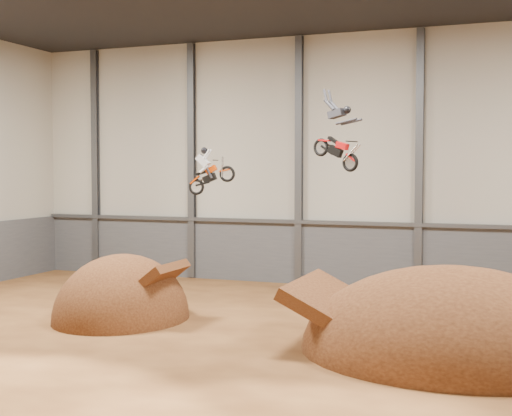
{
  "coord_description": "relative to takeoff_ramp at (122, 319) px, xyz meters",
  "views": [
    {
      "loc": [
        8.38,
        -23.66,
        6.43
      ],
      "look_at": [
        -1.9,
        4.0,
        4.88
      ],
      "focal_mm": 50.0,
      "sensor_mm": 36.0,
      "label": 1
    }
  ],
  "objects": [
    {
      "name": "fmx_rider_a",
      "position": [
        3.2,
        2.73,
        6.68
      ],
      "size": [
        2.94,
        1.21,
        2.74
      ],
      "primitive_type": null,
      "rotation": [
        0.0,
        -0.39,
        0.12
      ],
      "color": "#C83802"
    },
    {
      "name": "steel_column_2",
      "position": [
        4.38,
        11.86,
        7.0
      ],
      "size": [
        0.4,
        0.36,
        13.9
      ],
      "primitive_type": "cube",
      "color": "#47494F",
      "rests_on": "ground"
    },
    {
      "name": "steel_column_3",
      "position": [
        11.05,
        11.86,
        7.0
      ],
      "size": [
        0.4,
        0.36,
        13.9
      ],
      "primitive_type": "cube",
      "color": "#47494F",
      "rests_on": "ground"
    },
    {
      "name": "fmx_rider_b",
      "position": [
        9.0,
        1.31,
        8.04
      ],
      "size": [
        3.88,
        2.27,
        3.61
      ],
      "primitive_type": null,
      "rotation": [
        0.0,
        0.41,
        -0.39
      ],
      "color": "#B20D0E"
    },
    {
      "name": "floor",
      "position": [
        7.71,
        -2.94,
        0.0
      ],
      "size": [
        40.0,
        40.0,
        0.0
      ],
      "primitive_type": "plane",
      "color": "#532F16",
      "rests_on": "ground"
    },
    {
      "name": "steel_column_0",
      "position": [
        -8.95,
        11.86,
        7.0
      ],
      "size": [
        0.4,
        0.36,
        13.9
      ],
      "primitive_type": "cube",
      "color": "#47494F",
      "rests_on": "ground"
    },
    {
      "name": "landing_ramp",
      "position": [
        13.95,
        -1.02,
        0.0
      ],
      "size": [
        10.7,
        9.47,
        6.17
      ],
      "primitive_type": "ellipsoid",
      "color": "#3D1E0F",
      "rests_on": "ground"
    },
    {
      "name": "takeoff_ramp",
      "position": [
        0.0,
        0.0,
        0.0
      ],
      "size": [
        5.65,
        6.52,
        5.65
      ],
      "primitive_type": "ellipsoid",
      "color": "#3D1E0F",
      "rests_on": "ground"
    },
    {
      "name": "lower_band_back",
      "position": [
        7.71,
        11.96,
        1.75
      ],
      "size": [
        39.8,
        0.18,
        3.5
      ],
      "primitive_type": "cube",
      "color": "#4E5055",
      "rests_on": "ground"
    },
    {
      "name": "back_wall",
      "position": [
        7.71,
        12.06,
        7.0
      ],
      "size": [
        40.0,
        0.1,
        14.0
      ],
      "primitive_type": "cube",
      "color": "#B8B3A3",
      "rests_on": "ground"
    },
    {
      "name": "steel_column_1",
      "position": [
        -2.29,
        11.86,
        7.0
      ],
      "size": [
        0.4,
        0.36,
        13.9
      ],
      "primitive_type": "cube",
      "color": "#47494F",
      "rests_on": "ground"
    },
    {
      "name": "steel_rail",
      "position": [
        7.71,
        11.81,
        3.55
      ],
      "size": [
        39.8,
        0.35,
        0.2
      ],
      "primitive_type": "cube",
      "color": "#47494F",
      "rests_on": "lower_band_back"
    }
  ]
}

